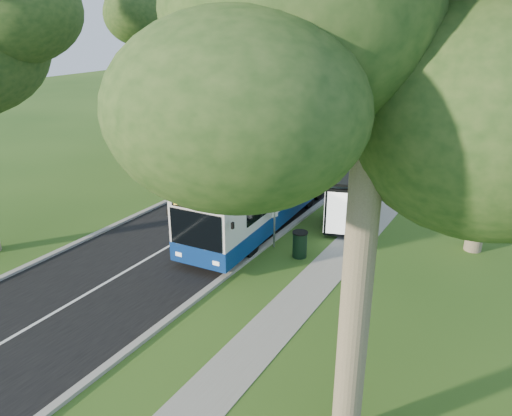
{
  "coord_description": "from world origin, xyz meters",
  "views": [
    {
      "loc": [
        9.13,
        -14.5,
        9.01
      ],
      "look_at": [
        -0.53,
        2.06,
        1.6
      ],
      "focal_mm": 35.0,
      "sensor_mm": 36.0,
      "label": 1
    }
  ],
  "objects_px": {
    "bus_stop_sign": "(274,209)",
    "car_silver": "(350,102)",
    "bus": "(266,190)",
    "litter_bin": "(300,244)",
    "car_white": "(297,119)",
    "bus_shelter": "(339,193)"
  },
  "relations": [
    {
      "from": "bus_stop_sign",
      "to": "car_silver",
      "type": "bearing_deg",
      "value": 128.4
    },
    {
      "from": "bus",
      "to": "bus_stop_sign",
      "type": "bearing_deg",
      "value": -56.57
    },
    {
      "from": "litter_bin",
      "to": "car_white",
      "type": "bearing_deg",
      "value": 116.03
    },
    {
      "from": "bus_stop_sign",
      "to": "bus_shelter",
      "type": "bearing_deg",
      "value": 84.25
    },
    {
      "from": "car_silver",
      "to": "bus",
      "type": "bearing_deg",
      "value": -72.48
    },
    {
      "from": "car_silver",
      "to": "car_white",
      "type": "bearing_deg",
      "value": -89.1
    },
    {
      "from": "car_silver",
      "to": "bus_stop_sign",
      "type": "bearing_deg",
      "value": -70.63
    },
    {
      "from": "litter_bin",
      "to": "bus_shelter",
      "type": "bearing_deg",
      "value": 84.39
    },
    {
      "from": "bus_stop_sign",
      "to": "bus_shelter",
      "type": "relative_size",
      "value": 0.82
    },
    {
      "from": "bus",
      "to": "bus_shelter",
      "type": "distance_m",
      "value": 3.36
    },
    {
      "from": "bus",
      "to": "litter_bin",
      "type": "height_order",
      "value": "bus"
    },
    {
      "from": "bus",
      "to": "car_white",
      "type": "distance_m",
      "value": 21.08
    },
    {
      "from": "car_white",
      "to": "car_silver",
      "type": "relative_size",
      "value": 1.04
    },
    {
      "from": "bus_stop_sign",
      "to": "car_silver",
      "type": "xyz_separation_m",
      "value": [
        -8.81,
        32.69,
        -0.93
      ]
    },
    {
      "from": "bus_stop_sign",
      "to": "litter_bin",
      "type": "relative_size",
      "value": 2.5
    },
    {
      "from": "bus",
      "to": "litter_bin",
      "type": "relative_size",
      "value": 10.84
    },
    {
      "from": "bus_stop_sign",
      "to": "car_silver",
      "type": "distance_m",
      "value": 33.86
    },
    {
      "from": "car_white",
      "to": "litter_bin",
      "type": "bearing_deg",
      "value": -43.24
    },
    {
      "from": "bus",
      "to": "car_white",
      "type": "relative_size",
      "value": 2.48
    },
    {
      "from": "bus",
      "to": "car_white",
      "type": "bearing_deg",
      "value": 108.43
    },
    {
      "from": "bus_shelter",
      "to": "car_silver",
      "type": "xyz_separation_m",
      "value": [
        -10.44,
        29.75,
        -1.03
      ]
    },
    {
      "from": "bus",
      "to": "litter_bin",
      "type": "bearing_deg",
      "value": -43.36
    }
  ]
}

